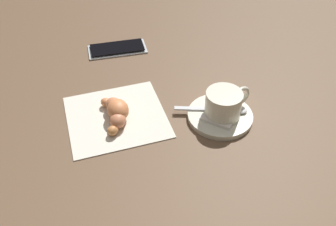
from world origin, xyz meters
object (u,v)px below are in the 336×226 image
napkin (116,116)px  croissant (116,111)px  sugar_packet (216,122)px  teaspoon (223,110)px  saucer (220,116)px  espresso_cup (224,104)px  cell_phone (117,49)px

napkin → croissant: 0.02m
sugar_packet → croissant: 0.19m
teaspoon → saucer: bearing=-127.0°
napkin → espresso_cup: bearing=-1.9°
croissant → sugar_packet: bearing=-7.5°
saucer → cell_phone: 0.34m
croissant → cell_phone: 0.25m
saucer → espresso_cup: 0.03m
sugar_packet → espresso_cup: bearing=83.7°
espresso_cup → cell_phone: size_ratio=0.61×
napkin → cell_phone: size_ratio=1.25×
napkin → cell_phone: 0.25m
saucer → cell_phone: bearing=131.3°
sugar_packet → napkin: 0.19m
cell_phone → sugar_packet: bearing=-52.9°
teaspoon → cell_phone: size_ratio=0.95×
saucer → espresso_cup: bearing=-6.5°
croissant → espresso_cup: bearing=-0.2°
teaspoon → sugar_packet: bearing=-118.3°
teaspoon → sugar_packet: (-0.02, -0.03, 0.00)m
saucer → teaspoon: size_ratio=0.89×
saucer → napkin: bearing=178.2°
espresso_cup → napkin: espresso_cup is taller
espresso_cup → sugar_packet: (-0.02, -0.02, -0.02)m
teaspoon → napkin: bearing=-179.8°
cell_phone → espresso_cup: bearing=-48.1°
teaspoon → napkin: teaspoon is taller
napkin → teaspoon: bearing=0.2°
croissant → cell_phone: croissant is taller
sugar_packet → croissant: (-0.19, 0.02, 0.01)m
saucer → napkin: size_ratio=0.67×
saucer → sugar_packet: size_ratio=2.08×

